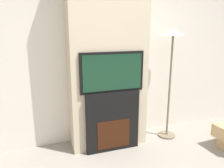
{
  "coord_description": "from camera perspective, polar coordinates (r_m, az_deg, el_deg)",
  "views": [
    {
      "loc": [
        -0.89,
        -1.0,
        1.62
      ],
      "look_at": [
        0.0,
        1.61,
        0.93
      ],
      "focal_mm": 35.0,
      "sensor_mm": 36.0,
      "label": 1
    }
  ],
  "objects": [
    {
      "name": "wall_back",
      "position": [
        3.17,
        -2.5,
        9.15
      ],
      "size": [
        6.0,
        0.06,
        2.7
      ],
      "color": "silver",
      "rests_on": "ground_plane"
    },
    {
      "name": "chimney_breast",
      "position": [
        2.95,
        -1.25,
        8.8
      ],
      "size": [
        1.05,
        0.39,
        2.7
      ],
      "color": "beige",
      "rests_on": "ground_plane"
    },
    {
      "name": "fireplace",
      "position": [
        3.01,
        0.01,
        -9.67
      ],
      "size": [
        0.73,
        0.15,
        0.83
      ],
      "color": "black",
      "rests_on": "ground_plane"
    },
    {
      "name": "television",
      "position": [
        2.8,
        0.02,
        3.11
      ],
      "size": [
        0.85,
        0.07,
        0.53
      ],
      "color": "black",
      "rests_on": "fireplace"
    },
    {
      "name": "floor_lamp",
      "position": [
        3.26,
        15.38,
        7.78
      ],
      "size": [
        0.31,
        0.31,
        1.64
      ],
      "color": "#726651",
      "rests_on": "ground_plane"
    }
  ]
}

